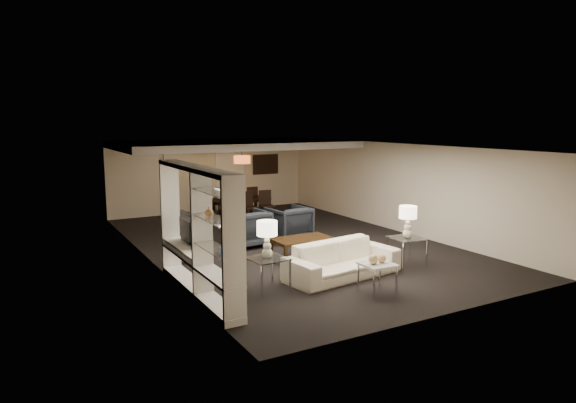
{
  "coord_description": "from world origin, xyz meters",
  "views": [
    {
      "loc": [
        -6.26,
        -11.23,
        3.15
      ],
      "look_at": [
        0.0,
        0.0,
        1.1
      ],
      "focal_mm": 32.0,
      "sensor_mm": 36.0,
      "label": 1
    }
  ],
  "objects_px": {
    "vase_blue": "(224,248)",
    "vase_amber": "(209,211)",
    "armchair_left": "(247,228)",
    "armchair_right": "(289,224)",
    "chair_nl": "(232,208)",
    "chair_nm": "(250,207)",
    "pendant_light": "(242,160)",
    "side_table_left": "(267,274)",
    "table_lamp_left": "(267,240)",
    "television": "(184,229)",
    "floor_speaker": "(187,238)",
    "chair_fr": "(250,200)",
    "table_lamp_right": "(408,222)",
    "dining_table": "(241,208)",
    "chair_nr": "(267,205)",
    "sofa": "(342,260)",
    "coffee_table": "(302,248)",
    "chair_fl": "(217,202)",
    "side_table_right": "(407,252)",
    "floor_lamp": "(171,192)",
    "marble_table": "(377,278)"
  },
  "relations": [
    {
      "from": "armchair_right",
      "to": "marble_table",
      "type": "bearing_deg",
      "value": 76.28
    },
    {
      "from": "vase_amber",
      "to": "chair_fl",
      "type": "distance_m",
      "value": 8.37
    },
    {
      "from": "side_table_left",
      "to": "side_table_right",
      "type": "distance_m",
      "value": 3.4
    },
    {
      "from": "floor_lamp",
      "to": "marble_table",
      "type": "bearing_deg",
      "value": -81.09
    },
    {
      "from": "pendant_light",
      "to": "chair_nm",
      "type": "bearing_deg",
      "value": -75.07
    },
    {
      "from": "coffee_table",
      "to": "vase_amber",
      "type": "bearing_deg",
      "value": -147.79
    },
    {
      "from": "pendant_light",
      "to": "side_table_left",
      "type": "height_order",
      "value": "pendant_light"
    },
    {
      "from": "coffee_table",
      "to": "marble_table",
      "type": "distance_m",
      "value": 2.7
    },
    {
      "from": "pendant_light",
      "to": "floor_lamp",
      "type": "height_order",
      "value": "pendant_light"
    },
    {
      "from": "chair_nl",
      "to": "chair_nm",
      "type": "bearing_deg",
      "value": 2.26
    },
    {
      "from": "armchair_right",
      "to": "vase_amber",
      "type": "bearing_deg",
      "value": 39.27
    },
    {
      "from": "coffee_table",
      "to": "sofa",
      "type": "bearing_deg",
      "value": -90.0
    },
    {
      "from": "dining_table",
      "to": "chair_nr",
      "type": "xyz_separation_m",
      "value": [
        0.6,
        -0.65,
        0.15
      ]
    },
    {
      "from": "armchair_right",
      "to": "vase_amber",
      "type": "xyz_separation_m",
      "value": [
        -3.49,
        -3.52,
        1.18
      ]
    },
    {
      "from": "vase_blue",
      "to": "vase_amber",
      "type": "distance_m",
      "value": 0.81
    },
    {
      "from": "table_lamp_left",
      "to": "table_lamp_right",
      "type": "height_order",
      "value": "same"
    },
    {
      "from": "side_table_right",
      "to": "chair_nr",
      "type": "bearing_deg",
      "value": 92.72
    },
    {
      "from": "television",
      "to": "chair_nm",
      "type": "bearing_deg",
      "value": -36.8
    },
    {
      "from": "table_lamp_right",
      "to": "vase_blue",
      "type": "distance_m",
      "value": 4.68
    },
    {
      "from": "table_lamp_right",
      "to": "chair_fl",
      "type": "xyz_separation_m",
      "value": [
        -1.49,
        7.46,
        -0.51
      ]
    },
    {
      "from": "vase_blue",
      "to": "dining_table",
      "type": "distance_m",
      "value": 8.56
    },
    {
      "from": "table_lamp_right",
      "to": "floor_speaker",
      "type": "xyz_separation_m",
      "value": [
        -4.12,
        2.49,
        -0.39
      ]
    },
    {
      "from": "side_table_left",
      "to": "floor_speaker",
      "type": "height_order",
      "value": "floor_speaker"
    },
    {
      "from": "pendant_light",
      "to": "vase_blue",
      "type": "relative_size",
      "value": 2.89
    },
    {
      "from": "chair_fr",
      "to": "television",
      "type": "bearing_deg",
      "value": 52.02
    },
    {
      "from": "sofa",
      "to": "table_lamp_left",
      "type": "xyz_separation_m",
      "value": [
        -1.7,
        0.0,
        0.62
      ]
    },
    {
      "from": "table_lamp_right",
      "to": "dining_table",
      "type": "height_order",
      "value": "table_lamp_right"
    },
    {
      "from": "vase_blue",
      "to": "chair_nl",
      "type": "distance_m",
      "value": 7.71
    },
    {
      "from": "dining_table",
      "to": "chair_fl",
      "type": "bearing_deg",
      "value": 126.85
    },
    {
      "from": "coffee_table",
      "to": "chair_fl",
      "type": "bearing_deg",
      "value": 87.98
    },
    {
      "from": "table_lamp_left",
      "to": "chair_fr",
      "type": "bearing_deg",
      "value": 67.39
    },
    {
      "from": "coffee_table",
      "to": "vase_amber",
      "type": "relative_size",
      "value": 8.59
    },
    {
      "from": "coffee_table",
      "to": "chair_nl",
      "type": "height_order",
      "value": "chair_nl"
    },
    {
      "from": "table_lamp_left",
      "to": "sofa",
      "type": "bearing_deg",
      "value": 0.0
    },
    {
      "from": "side_table_left",
      "to": "table_lamp_left",
      "type": "relative_size",
      "value": 0.97
    },
    {
      "from": "vase_amber",
      "to": "floor_lamp",
      "type": "height_order",
      "value": "floor_lamp"
    },
    {
      "from": "table_lamp_left",
      "to": "television",
      "type": "relative_size",
      "value": 0.66
    },
    {
      "from": "floor_speaker",
      "to": "chair_nr",
      "type": "xyz_separation_m",
      "value": [
        3.82,
        3.67,
        -0.12
      ]
    },
    {
      "from": "chair_fl",
      "to": "floor_speaker",
      "type": "bearing_deg",
      "value": 56.34
    },
    {
      "from": "coffee_table",
      "to": "chair_nm",
      "type": "bearing_deg",
      "value": 79.97
    },
    {
      "from": "pendant_light",
      "to": "chair_fr",
      "type": "bearing_deg",
      "value": 54.13
    },
    {
      "from": "chair_nl",
      "to": "chair_fl",
      "type": "relative_size",
      "value": 1.0
    },
    {
      "from": "vase_blue",
      "to": "dining_table",
      "type": "height_order",
      "value": "vase_blue"
    },
    {
      "from": "armchair_left",
      "to": "chair_nl",
      "type": "height_order",
      "value": "chair_nl"
    },
    {
      "from": "side_table_left",
      "to": "coffee_table",
      "type": "bearing_deg",
      "value": 43.26
    },
    {
      "from": "armchair_left",
      "to": "armchair_right",
      "type": "height_order",
      "value": "same"
    },
    {
      "from": "sofa",
      "to": "floor_speaker",
      "type": "bearing_deg",
      "value": 126.47
    },
    {
      "from": "coffee_table",
      "to": "pendant_light",
      "type": "bearing_deg",
      "value": 81.7
    },
    {
      "from": "pendant_light",
      "to": "chair_nl",
      "type": "relative_size",
      "value": 0.56
    },
    {
      "from": "vase_amber",
      "to": "floor_lamp",
      "type": "xyz_separation_m",
      "value": [
        1.56,
        7.63,
        -0.7
      ]
    }
  ]
}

